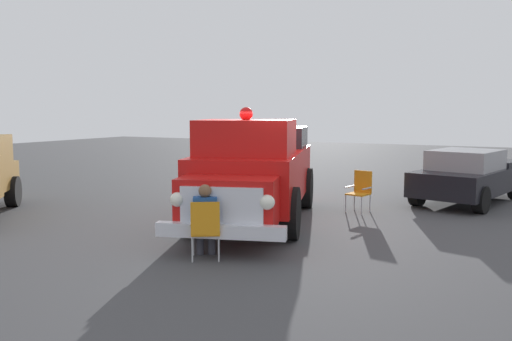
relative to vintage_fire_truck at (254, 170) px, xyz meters
The scene contains 6 objects.
ground_plane 1.36m from the vintage_fire_truck, 138.85° to the right, with size 60.00×60.00×0.00m, color #424244.
vintage_fire_truck is the anchor object (origin of this frame).
classic_hot_rod 6.50m from the vintage_fire_truck, 38.79° to the right, with size 4.67×2.83×1.46m.
lawn_chair_near_truck 3.30m from the vintage_fire_truck, 167.24° to the right, with size 0.68×0.68×1.02m.
lawn_chair_by_car 3.00m from the vintage_fire_truck, 37.60° to the right, with size 0.59×0.60×1.02m.
spectator_seated 3.16m from the vintage_fire_truck, 168.06° to the right, with size 0.65×0.60×1.29m.
Camera 1 is at (-10.09, -5.05, 2.53)m, focal length 37.43 mm.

